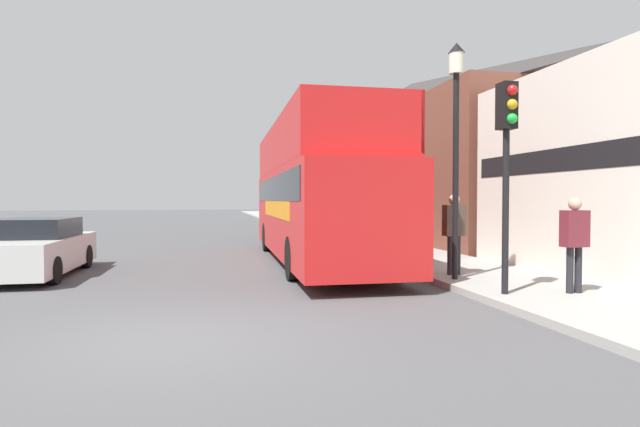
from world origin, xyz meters
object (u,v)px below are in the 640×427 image
Objects in this scene: parked_car_ahead_of_bus at (291,225)px; lamp_post_second at (360,161)px; traffic_signal at (507,140)px; pedestrian_second at (454,226)px; parked_car_far_side at (35,249)px; pedestrian_nearest at (575,236)px; tour_bus at (314,203)px; lamp_post_nearest at (456,118)px.

parked_car_ahead_of_bus is 0.90× the size of lamp_post_second.
parked_car_ahead_of_bus is at bearing 95.99° from traffic_signal.
parked_car_far_side is at bearing 163.72° from pedestrian_second.
parked_car_far_side is 2.58× the size of pedestrian_nearest.
parked_car_ahead_of_bus is at bearing 98.12° from pedestrian_second.
traffic_signal is (1.58, -15.03, 2.28)m from parked_car_ahead_of_bus.
pedestrian_nearest is 9.52m from lamp_post_second.
parked_car_ahead_of_bus is 2.29× the size of pedestrian_nearest.
parked_car_far_side is 12.12m from pedestrian_nearest.
parked_car_ahead_of_bus is at bearing 104.56° from lamp_post_second.
tour_bus is 2.55× the size of lamp_post_second.
parked_car_far_side is 2.46× the size of pedestrian_second.
tour_bus reaches higher than parked_car_ahead_of_bus.
lamp_post_second reaches higher than traffic_signal.
lamp_post_second is (0.05, 7.21, -0.39)m from lamp_post_nearest.
tour_bus is 7.13m from traffic_signal.
parked_car_far_side is 0.89× the size of lamp_post_nearest.
pedestrian_second is 0.36× the size of lamp_post_nearest.
parked_car_far_side is 10.49m from lamp_post_nearest.
lamp_post_nearest is at bearing -90.43° from lamp_post_second.
lamp_post_second is at bearing 98.17° from pedestrian_nearest.
lamp_post_second reaches higher than pedestrian_nearest.
tour_bus is 7.53m from parked_car_far_side.
pedestrian_second is at bearing 84.74° from traffic_signal.
lamp_post_nearest is 7.22m from lamp_post_second.
lamp_post_nearest reaches higher than parked_car_far_side.
lamp_post_second is at bearing -77.00° from parked_car_ahead_of_bus.
tour_bus is at bearing 113.65° from lamp_post_nearest.
parked_car_far_side is at bearing 153.30° from pedestrian_nearest.
lamp_post_nearest is at bearing -85.05° from parked_car_ahead_of_bus.
parked_car_far_side is 10.54m from lamp_post_second.
lamp_post_nearest is (2.13, -4.87, 1.87)m from tour_bus.
parked_car_far_side is (-7.31, -1.42, -1.11)m from tour_bus.
pedestrian_nearest is at bearing -55.34° from lamp_post_nearest.
pedestrian_second is at bearing 112.63° from pedestrian_nearest.
lamp_post_nearest is (-1.37, 1.99, 2.44)m from pedestrian_nearest.
pedestrian_second is (1.80, -12.61, 0.56)m from parked_car_ahead_of_bus.
parked_car_ahead_of_bus is 13.63m from lamp_post_nearest.
parked_car_far_side is 10.16m from pedestrian_second.
lamp_post_second is (-0.24, 6.60, 2.00)m from pedestrian_second.
lamp_post_second is at bearing 48.35° from tour_bus.
traffic_signal is (9.51, -5.26, 2.30)m from parked_car_far_side.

